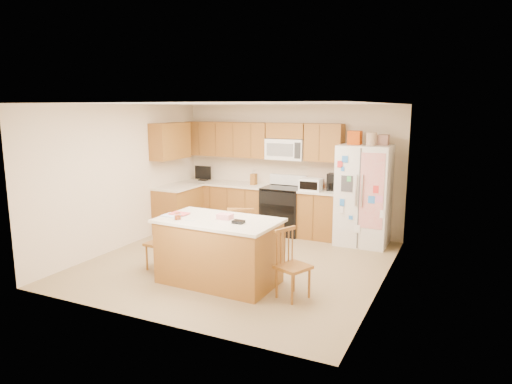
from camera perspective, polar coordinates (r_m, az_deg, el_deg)
The scene contains 9 objects.
ground at distance 7.40m, azimuth -2.26°, elevation -8.77°, with size 4.50×4.50×0.00m, color #8A744F.
room_shell at distance 7.06m, azimuth -2.35°, elevation 2.33°, with size 4.60×4.60×2.52m.
cabinetry at distance 9.16m, azimuth -2.59°, elevation 0.90°, with size 3.36×1.56×2.15m.
stove at distance 8.97m, azimuth 3.43°, elevation -2.19°, with size 0.76×0.65×1.13m.
refrigerator at distance 8.38m, azimuth 13.32°, elevation -0.25°, with size 0.90×0.79×2.04m.
island at distance 6.48m, azimuth -4.67°, elevation -7.31°, with size 1.71×1.04×1.01m.
windsor_chair_left at distance 7.14m, azimuth -11.80°, elevation -6.25°, with size 0.38×0.40×0.87m.
windsor_chair_back at distance 7.07m, azimuth -1.84°, elevation -5.82°, with size 0.53×0.52×0.96m.
windsor_chair_right at distance 5.99m, azimuth 4.51°, elevation -9.18°, with size 0.50×0.51×0.91m.
Camera 1 is at (3.24, -6.19, 2.45)m, focal length 32.00 mm.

